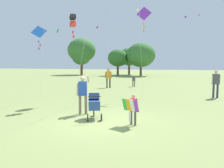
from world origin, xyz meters
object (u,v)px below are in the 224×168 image
child_with_butterfly_kite (133,107)px  person_sitting_far (134,80)px  person_couple_left (108,76)px  person_adult_flyer (83,91)px  stroller (94,103)px  person_red_shirt (216,82)px  kite_adult_black (73,21)px  kite_blue_high (144,16)px  kite_orange_delta (39,34)px

child_with_butterfly_kite → person_sitting_far: bearing=98.9°
person_couple_left → person_adult_flyer: bearing=-80.9°
stroller → person_red_shirt: bearing=50.9°
person_couple_left → child_with_butterfly_kite: bearing=-70.7°
kite_adult_black → person_red_shirt: (7.65, 4.27, -3.30)m
child_with_butterfly_kite → person_red_shirt: size_ratio=0.64×
person_red_shirt → person_couple_left: person_red_shirt is taller
person_adult_flyer → person_sitting_far: size_ratio=1.59×
stroller → child_with_butterfly_kite: bearing=-20.2°
person_adult_flyer → person_red_shirt: 8.94m
kite_adult_black → person_red_shirt: kite_adult_black is taller
person_sitting_far → person_adult_flyer: bearing=-91.7°
person_adult_flyer → person_red_shirt: person_red_shirt is taller
person_red_shirt → person_adult_flyer: bearing=-135.3°
child_with_butterfly_kite → kite_blue_high: bearing=93.7°
kite_adult_black → person_couple_left: size_ratio=2.77×
kite_orange_delta → kite_blue_high: size_ratio=0.81×
kite_adult_black → kite_blue_high: kite_blue_high is taller
child_with_butterfly_kite → stroller: (-1.65, 0.61, -0.06)m
child_with_butterfly_kite → stroller: size_ratio=1.00×
kite_adult_black → kite_blue_high: 4.68m
child_with_butterfly_kite → person_couple_left: (-4.03, 11.52, 0.33)m
kite_orange_delta → person_sitting_far: bearing=56.8°
person_adult_flyer → kite_orange_delta: (-4.57, 4.18, 3.05)m
stroller → person_red_shirt: 8.94m
person_couple_left → kite_orange_delta: bearing=-115.6°
person_sitting_far → person_couple_left: bearing=-144.6°
kite_orange_delta → child_with_butterfly_kite: bearing=-38.0°
person_adult_flyer → person_red_shirt: (6.36, 6.29, 0.04)m
stroller → kite_orange_delta: (-5.30, 4.81, 3.43)m
kite_adult_black → kite_blue_high: (3.24, 3.31, 0.69)m
person_sitting_far → kite_orange_delta: bearing=-123.2°
kite_orange_delta → person_couple_left: size_ratio=2.71×
stroller → person_sitting_far: size_ratio=1.03×
child_with_butterfly_kite → kite_adult_black: bearing=138.3°
kite_orange_delta → kite_blue_high: bearing=10.1°
kite_blue_high → person_sitting_far: size_ratio=5.24×
person_adult_flyer → person_couple_left: person_adult_flyer is taller
person_adult_flyer → kite_blue_high: 6.97m
stroller → kite_adult_black: bearing=127.1°
person_red_shirt → person_sitting_far: person_red_shirt is taller
stroller → kite_adult_black: (-2.01, 2.66, 3.73)m
child_with_butterfly_kite → person_couple_left: 12.21m
kite_blue_high → person_sitting_far: kite_blue_high is taller
person_adult_flyer → stroller: person_adult_flyer is taller
kite_adult_black → person_sitting_far: (1.64, 9.68, -3.70)m
kite_blue_high → person_couple_left: size_ratio=3.34×
kite_blue_high → person_red_shirt: (4.41, 0.96, -3.99)m
stroller → person_sitting_far: person_sitting_far is taller
kite_orange_delta → person_sitting_far: 9.61m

